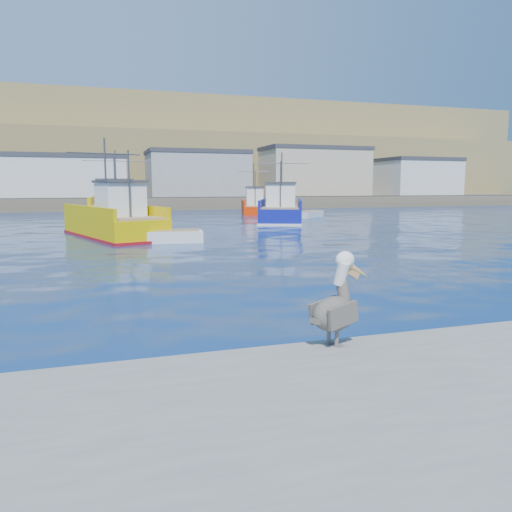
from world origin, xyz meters
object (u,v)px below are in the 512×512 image
(trawler_yellow_a, at_px, (114,222))
(boat_orange, at_px, (254,206))
(skiff_far, at_px, (310,215))
(trawler_yellow_b, at_px, (117,209))
(pelican, at_px, (336,306))
(skiff_mid, at_px, (167,238))
(trawler_blue, at_px, (281,211))

(trawler_yellow_a, height_order, boat_orange, trawler_yellow_a)
(trawler_yellow_a, relative_size, skiff_far, 2.79)
(trawler_yellow_b, xyz_separation_m, pelican, (2.07, -40.75, 0.08))
(pelican, bearing_deg, trawler_yellow_b, 92.90)
(boat_orange, height_order, skiff_mid, boat_orange)
(trawler_blue, distance_m, skiff_far, 7.32)
(trawler_yellow_b, height_order, skiff_far, trawler_yellow_b)
(pelican, bearing_deg, skiff_far, 66.70)
(boat_orange, xyz_separation_m, skiff_mid, (-13.84, -26.93, -0.70))
(skiff_mid, height_order, skiff_far, skiff_mid)
(skiff_far, bearing_deg, trawler_yellow_b, 179.00)
(trawler_yellow_a, bearing_deg, boat_orange, 54.14)
(trawler_yellow_b, xyz_separation_m, boat_orange, (15.85, 7.59, -0.13))
(trawler_yellow_a, bearing_deg, skiff_far, 36.65)
(trawler_blue, distance_m, skiff_mid, 18.53)
(trawler_blue, height_order, skiff_far, trawler_blue)
(trawler_yellow_b, relative_size, pelican, 7.91)
(skiff_far, height_order, pelican, pelican)
(skiff_mid, bearing_deg, trawler_blue, 48.40)
(trawler_yellow_a, bearing_deg, skiff_mid, -54.96)
(trawler_yellow_b, bearing_deg, pelican, -87.10)
(trawler_yellow_a, xyz_separation_m, trawler_yellow_b, (0.76, 15.39, 0.12))
(trawler_blue, height_order, skiff_mid, trawler_blue)
(skiff_mid, relative_size, pelican, 2.58)
(boat_orange, bearing_deg, skiff_far, -65.51)
(trawler_yellow_b, relative_size, skiff_mid, 3.07)
(skiff_far, xyz_separation_m, pelican, (-17.40, -40.40, 0.92))
(trawler_blue, height_order, boat_orange, trawler_blue)
(trawler_blue, xyz_separation_m, boat_orange, (1.54, 13.08, -0.02))
(trawler_yellow_a, relative_size, trawler_blue, 0.98)
(boat_orange, bearing_deg, trawler_blue, -96.73)
(trawler_yellow_a, distance_m, skiff_mid, 4.88)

